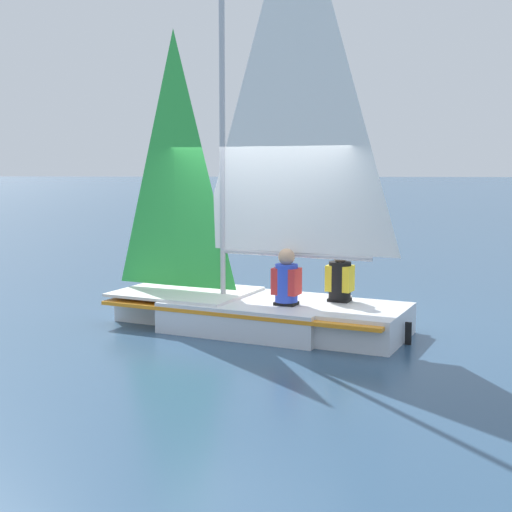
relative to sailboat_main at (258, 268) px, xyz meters
The scene contains 4 objects.
ground_plane 0.85m from the sailboat_main, 159.32° to the left, with size 260.00×260.00×0.00m, color #2D4C6B.
sailboat_main is the anchor object (origin of this frame).
sailor_helm 0.58m from the sailboat_main, 41.73° to the right, with size 0.41×0.39×1.16m.
sailor_crew 1.13m from the sailboat_main, ahead, with size 0.41×0.39×1.16m.
Camera 1 is at (0.76, -9.64, 2.25)m, focal length 50.00 mm.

